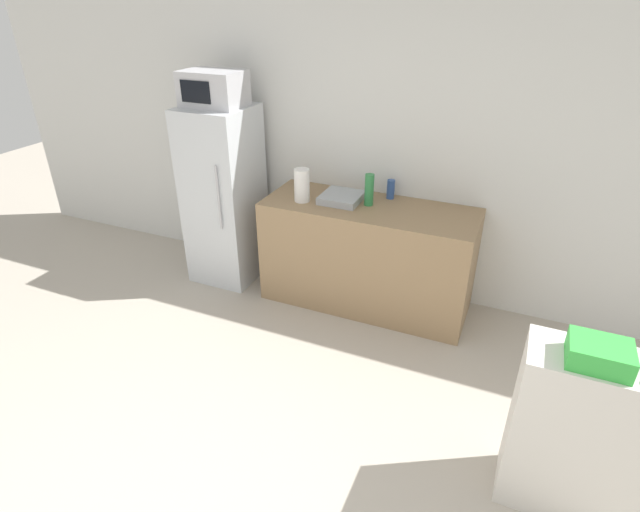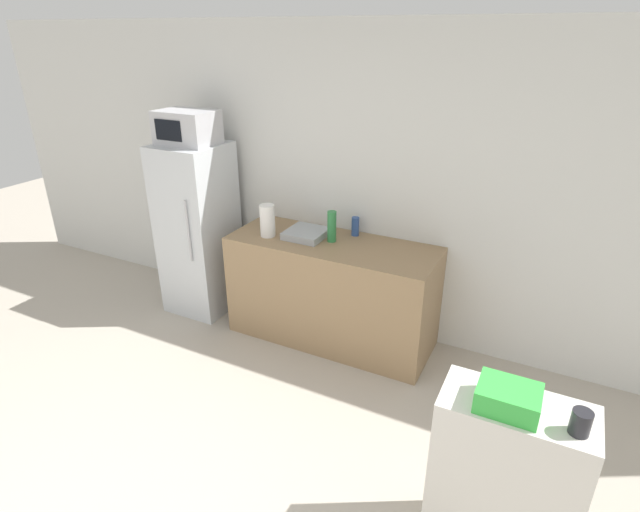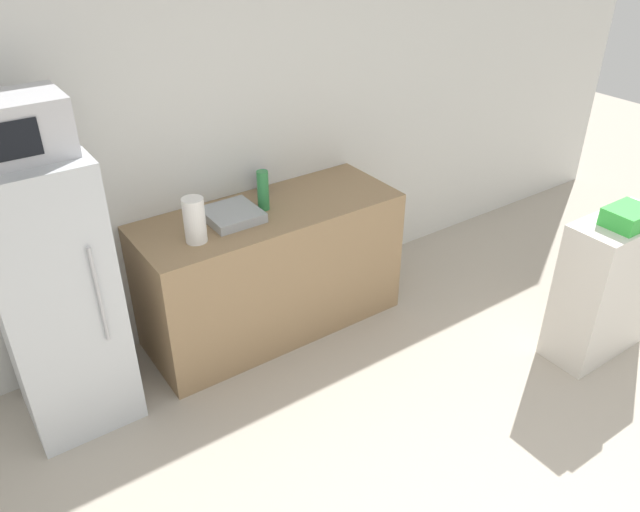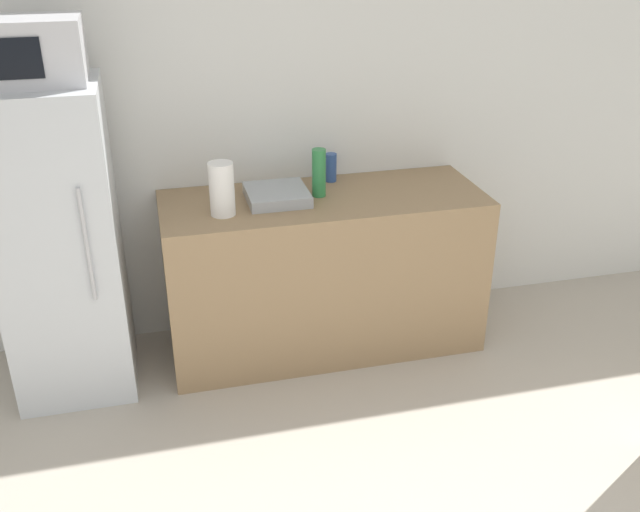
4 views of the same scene
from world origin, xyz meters
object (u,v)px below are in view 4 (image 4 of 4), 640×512
object	(u,v)px
paper_towel_roll	(222,189)
bottle_short	(331,167)
microwave	(25,51)
bottle_tall	(319,173)
refrigerator	(60,245)

from	to	relation	value
paper_towel_roll	bottle_short	bearing A→B (deg)	27.89
paper_towel_roll	microwave	bearing A→B (deg)	176.03
bottle_tall	bottle_short	world-z (taller)	bottle_tall
refrigerator	bottle_short	size ratio (longest dim) A/B	9.95
refrigerator	microwave	world-z (taller)	microwave
refrigerator	bottle_short	xyz separation A→B (m)	(1.47, 0.29, 0.19)
bottle_tall	paper_towel_roll	bearing A→B (deg)	-165.62
bottle_short	paper_towel_roll	size ratio (longest dim) A/B	0.59
microwave	bottle_tall	bearing A→B (deg)	3.42
refrigerator	bottle_tall	xyz separation A→B (m)	(1.34, 0.08, 0.24)
paper_towel_roll	bottle_tall	bearing A→B (deg)	14.38
microwave	bottle_short	xyz separation A→B (m)	(1.47, 0.29, -0.75)
refrigerator	microwave	xyz separation A→B (m)	(-0.00, -0.00, 0.94)
bottle_tall	bottle_short	size ratio (longest dim) A/B	1.62
refrigerator	bottle_short	bearing A→B (deg)	11.14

